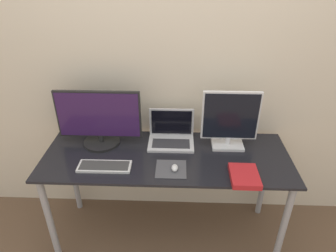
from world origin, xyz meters
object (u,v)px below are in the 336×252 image
at_px(monitor_left, 99,120).
at_px(monitor_right, 230,120).
at_px(book, 244,176).
at_px(laptop, 171,134).
at_px(keyboard, 105,166).
at_px(mouse, 175,168).

height_order(monitor_left, monitor_right, monitor_right).
bearing_deg(book, laptop, 138.60).
relative_size(laptop, keyboard, 0.95).
height_order(keyboard, book, book).
bearing_deg(book, monitor_left, 159.42).
xyz_separation_m(monitor_left, book, (0.97, -0.36, -0.18)).
relative_size(monitor_left, laptop, 1.81).
relative_size(laptop, mouse, 4.93).
height_order(monitor_right, keyboard, monitor_right).
bearing_deg(laptop, book, -41.40).
relative_size(monitor_right, keyboard, 1.23).
bearing_deg(monitor_right, mouse, -140.96).
height_order(monitor_left, keyboard, monitor_left).
xyz_separation_m(laptop, mouse, (0.03, -0.35, -0.04)).
relative_size(monitor_left, keyboard, 1.72).
distance_m(laptop, mouse, 0.35).
relative_size(keyboard, mouse, 5.17).
bearing_deg(keyboard, monitor_right, 19.20).
relative_size(monitor_right, book, 1.89).
height_order(mouse, book, mouse).
height_order(keyboard, mouse, mouse).
distance_m(keyboard, mouse, 0.46).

